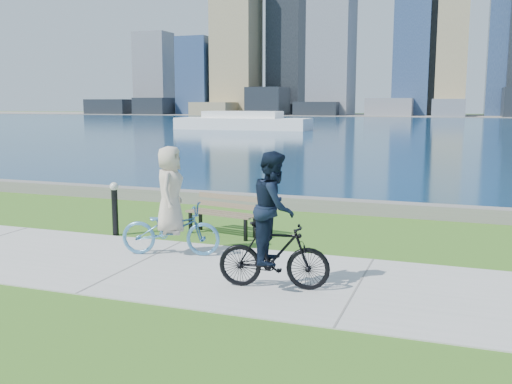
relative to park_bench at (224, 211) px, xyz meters
The scene contains 11 objects.
ground 4.45m from the park_bench, 38.83° to the right, with size 320.00×320.00×0.00m, color #336219.
concrete_path 4.45m from the park_bench, 38.83° to the right, with size 80.00×3.50×0.02m, color #A9A9A4.
seawall 4.87m from the park_bench, 44.93° to the left, with size 90.00×0.50×0.35m, color slate.
bay_water 69.32m from the park_bench, 87.16° to the left, with size 320.00×131.00×0.01m, color #0B2A4A.
far_shore 127.28m from the park_bench, 88.45° to the left, with size 320.00×30.00×0.12m, color slate.
city_skyline 128.51m from the park_bench, 87.12° to the left, with size 180.33×23.79×76.00m.
ferry_near 50.80m from the park_bench, 110.63° to the left, with size 14.91×4.26×2.02m.
park_bench is the anchor object (origin of this frame).
bollard_lamp 2.41m from the park_bench, 157.87° to the right, with size 0.19×0.19×1.19m.
cyclist_woman 2.04m from the park_bench, 97.54° to the right, with size 1.12×2.01×2.09m.
cyclist_man 3.95m from the park_bench, 55.78° to the right, with size 0.77×1.81×2.16m.
Camera 1 is at (1.42, -8.69, 2.90)m, focal length 40.00 mm.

